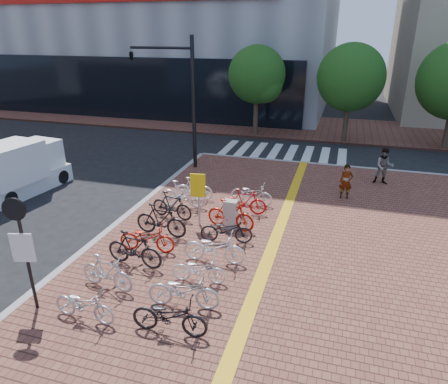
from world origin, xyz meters
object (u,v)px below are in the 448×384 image
(notice_sign, at_px, (22,241))
(bike_10, at_px, (199,269))
(box_truck, at_px, (20,168))
(bike_5, at_px, (172,205))
(bike_2, at_px, (134,249))
(utility_box, at_px, (231,214))
(bike_9, at_px, (184,290))
(bike_4, at_px, (161,220))
(traffic_light_pole, at_px, (165,78))
(pedestrian_b, at_px, (384,166))
(bike_6, at_px, (183,194))
(bike_0, at_px, (84,304))
(bike_3, at_px, (147,238))
(bike_15, at_px, (251,194))
(bike_1, at_px, (107,272))
(bike_14, at_px, (245,202))
(bike_11, at_px, (214,247))
(bike_12, at_px, (226,230))
(bike_13, at_px, (231,215))
(bike_8, at_px, (169,316))
(bike_7, at_px, (194,188))
(pedestrian_a, at_px, (346,182))
(yellow_sign, at_px, (198,190))

(notice_sign, bearing_deg, bike_10, 32.38)
(box_truck, bearing_deg, bike_5, -6.50)
(bike_2, distance_m, utility_box, 3.95)
(bike_5, distance_m, bike_9, 5.47)
(bike_4, relative_size, traffic_light_pole, 0.30)
(bike_10, xyz_separation_m, traffic_light_pole, (-5.35, 9.88, 4.13))
(pedestrian_b, distance_m, utility_box, 8.59)
(bike_4, height_order, box_truck, box_truck)
(bike_6, bearing_deg, bike_9, -165.59)
(bike_0, relative_size, bike_3, 0.92)
(bike_0, relative_size, bike_15, 0.95)
(bike_1, xyz_separation_m, bike_14, (2.50, 5.92, -0.00))
(bike_9, xyz_separation_m, bike_15, (0.17, 7.06, -0.03))
(bike_11, distance_m, bike_12, 1.33)
(bike_12, distance_m, box_truck, 10.58)
(bike_15, bearing_deg, bike_1, 163.58)
(bike_10, bearing_deg, traffic_light_pole, 22.14)
(bike_6, height_order, bike_13, bike_6)
(bike_5, distance_m, pedestrian_b, 10.25)
(bike_9, bearing_deg, bike_1, 78.91)
(bike_6, xyz_separation_m, bike_10, (2.44, -4.77, -0.16))
(bike_8, bearing_deg, bike_13, -2.74)
(bike_0, distance_m, bike_15, 8.58)
(bike_0, bearing_deg, bike_13, -18.03)
(bike_7, height_order, pedestrian_a, pedestrian_a)
(pedestrian_b, bearing_deg, bike_8, -117.23)
(bike_12, height_order, bike_13, bike_13)
(bike_6, relative_size, yellow_sign, 0.95)
(utility_box, height_order, box_truck, box_truck)
(bike_0, height_order, bike_13, bike_13)
(utility_box, bearing_deg, bike_1, -116.43)
(bike_4, distance_m, bike_9, 4.14)
(pedestrian_a, relative_size, notice_sign, 0.48)
(bike_1, bearing_deg, bike_15, -13.25)
(bike_5, relative_size, utility_box, 1.65)
(bike_0, distance_m, bike_6, 7.13)
(bike_0, bearing_deg, bike_10, -40.95)
(bike_7, bearing_deg, bike_12, -147.59)
(bike_6, height_order, traffic_light_pole, traffic_light_pole)
(bike_6, xyz_separation_m, bike_14, (2.57, 0.14, -0.07))
(bike_2, height_order, bike_15, bike_2)
(utility_box, height_order, notice_sign, notice_sign)
(bike_4, bearing_deg, bike_14, -39.13)
(pedestrian_a, distance_m, traffic_light_pole, 10.23)
(pedestrian_a, bearing_deg, bike_3, -139.62)
(bike_8, relative_size, box_truck, 0.43)
(bike_4, distance_m, bike_5, 1.43)
(bike_6, height_order, yellow_sign, yellow_sign)
(bike_3, distance_m, notice_sign, 4.09)
(bike_3, bearing_deg, bike_2, 174.95)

